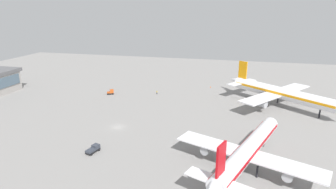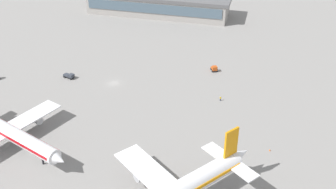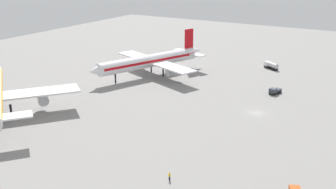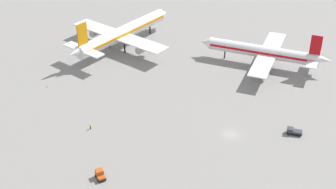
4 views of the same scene
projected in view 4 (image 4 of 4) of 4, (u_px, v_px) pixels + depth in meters
ground at (231, 135)px, 143.07m from camera, size 288.00×288.00×0.00m
airplane_at_gate at (264, 52)px, 177.71m from camera, size 45.74×37.71×14.50m
airplane_taxiing at (122, 33)px, 190.11m from camera, size 39.33×46.07×16.66m
baggage_tug at (100, 174)px, 126.19m from camera, size 3.28×3.70×2.30m
pushback_tractor at (294, 131)px, 142.83m from camera, size 4.75×3.14×1.90m
ground_crew_worker at (90, 127)px, 145.07m from camera, size 0.52×0.52×1.67m
safety_cone_near_gate at (47, 86)px, 166.38m from camera, size 0.44×0.44×0.60m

